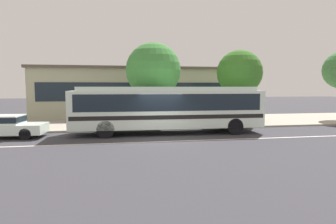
% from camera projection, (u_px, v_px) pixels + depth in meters
% --- Properties ---
extents(ground_plane, '(120.00, 120.00, 0.00)m').
position_uv_depth(ground_plane, '(162.00, 139.00, 15.74)').
color(ground_plane, '#37363C').
extents(sidewalk_slab, '(60.00, 8.00, 0.12)m').
position_uv_depth(sidewalk_slab, '(149.00, 122.00, 22.77)').
color(sidewalk_slab, '#A39A8C').
rests_on(sidewalk_slab, ground_plane).
extents(lane_stripe_center, '(56.00, 0.16, 0.01)m').
position_uv_depth(lane_stripe_center, '(165.00, 142.00, 14.95)').
color(lane_stripe_center, silver).
rests_on(lane_stripe_center, ground_plane).
extents(transit_bus, '(11.70, 2.71, 2.91)m').
position_uv_depth(transit_bus, '(168.00, 106.00, 17.48)').
color(transit_bus, white).
rests_on(transit_bus, ground_plane).
extents(sedan_behind_bus, '(4.78, 2.03, 1.29)m').
position_uv_depth(sedan_behind_bus, '(0.00, 125.00, 15.96)').
color(sedan_behind_bus, white).
rests_on(sedan_behind_bus, ground_plane).
extents(pedestrian_waiting_near_sign, '(0.48, 0.48, 1.74)m').
position_uv_depth(pedestrian_waiting_near_sign, '(177.00, 110.00, 21.10)').
color(pedestrian_waiting_near_sign, '#6A5C5B').
rests_on(pedestrian_waiting_near_sign, sidewalk_slab).
extents(pedestrian_walking_along_curb, '(0.37, 0.37, 1.70)m').
position_uv_depth(pedestrian_walking_along_curb, '(157.00, 111.00, 20.56)').
color(pedestrian_walking_along_curb, slate).
rests_on(pedestrian_walking_along_curb, sidewalk_slab).
extents(bus_stop_sign, '(0.08, 0.44, 2.67)m').
position_uv_depth(bus_stop_sign, '(230.00, 102.00, 20.01)').
color(bus_stop_sign, gray).
rests_on(bus_stop_sign, sidewalk_slab).
extents(street_tree_near_stop, '(4.05, 4.05, 6.02)m').
position_uv_depth(street_tree_near_stop, '(153.00, 70.00, 20.78)').
color(street_tree_near_stop, brown).
rests_on(street_tree_near_stop, sidewalk_slab).
extents(street_tree_mid_block, '(3.54, 3.54, 5.66)m').
position_uv_depth(street_tree_mid_block, '(239.00, 73.00, 22.07)').
color(street_tree_mid_block, brown).
rests_on(street_tree_mid_block, sidewalk_slab).
extents(station_building, '(18.15, 6.66, 4.73)m').
position_uv_depth(station_building, '(132.00, 92.00, 28.00)').
color(station_building, '#A1A287').
rests_on(station_building, ground_plane).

